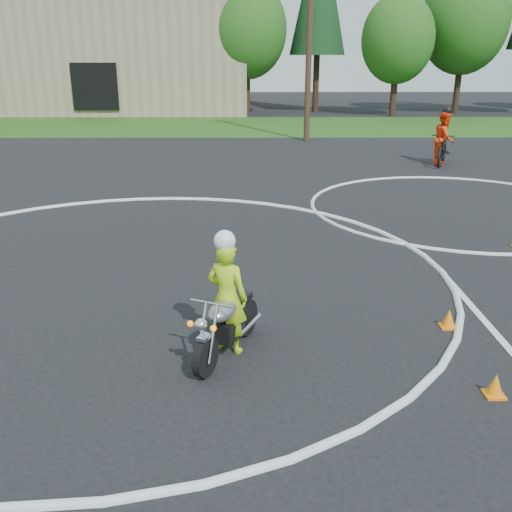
{
  "coord_description": "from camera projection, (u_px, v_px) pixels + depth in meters",
  "views": [
    {
      "loc": [
        2.33,
        -7.2,
        3.97
      ],
      "look_at": [
        2.39,
        0.92,
        1.1
      ],
      "focal_mm": 40.0,
      "sensor_mm": 36.0,
      "label": 1
    }
  ],
  "objects": [
    {
      "name": "ground",
      "position": [
        88.0,
        351.0,
        8.09
      ],
      "size": [
        120.0,
        120.0,
        0.0
      ],
      "primitive_type": "plane",
      "color": "black",
      "rests_on": "ground"
    },
    {
      "name": "utility_poles",
      "position": [
        310.0,
        27.0,
        26.19
      ],
      "size": [
        41.6,
        1.12,
        10.0
      ],
      "color": "#473321",
      "rests_on": "ground"
    },
    {
      "name": "grass_strip",
      "position": [
        212.0,
        126.0,
        33.54
      ],
      "size": [
        120.0,
        10.0,
        0.02
      ],
      "primitive_type": "cube",
      "color": "#1E4714",
      "rests_on": "ground"
    },
    {
      "name": "course_markings",
      "position": [
        245.0,
        251.0,
        12.21
      ],
      "size": [
        19.05,
        19.05,
        0.12
      ],
      "color": "silver",
      "rests_on": "ground"
    },
    {
      "name": "primary_motorcycle",
      "position": [
        226.0,
        324.0,
        7.84
      ],
      "size": [
        0.97,
        1.72,
        0.97
      ],
      "rotation": [
        0.0,
        0.0,
        -0.42
      ],
      "color": "black",
      "rests_on": "ground"
    },
    {
      "name": "rider_primary_grp",
      "position": [
        227.0,
        294.0,
        7.83
      ],
      "size": [
        0.7,
        0.6,
        1.79
      ],
      "rotation": [
        0.0,
        0.0,
        -0.42
      ],
      "color": "#AAD916",
      "rests_on": "ground"
    },
    {
      "name": "rider_second_grp",
      "position": [
        444.0,
        144.0,
        21.61
      ],
      "size": [
        1.62,
        2.39,
        2.18
      ],
      "rotation": [
        0.0,
        0.0,
        -0.4
      ],
      "color": "black",
      "rests_on": "ground"
    },
    {
      "name": "treeline",
      "position": [
        435.0,
        14.0,
        38.61
      ],
      "size": [
        38.2,
        8.1,
        14.52
      ],
      "color": "#382619",
      "rests_on": "ground"
    },
    {
      "name": "traffic_cones",
      "position": [
        307.0,
        287.0,
        9.95
      ],
      "size": [
        18.32,
        12.78,
        0.3
      ],
      "color": "orange",
      "rests_on": "ground"
    }
  ]
}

